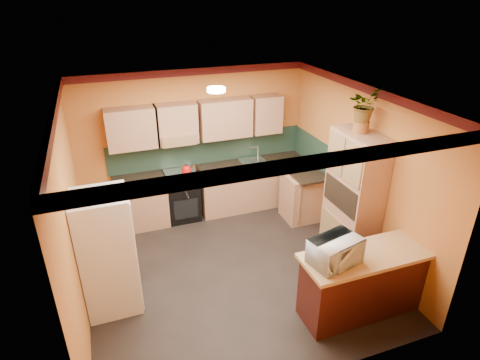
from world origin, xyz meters
name	(u,v)px	position (x,y,z in m)	size (l,w,h in m)	color
room_shell	(225,136)	(0.02, 0.28, 2.09)	(4.24, 4.24, 2.72)	black
base_cabinets_back	(214,191)	(0.27, 1.80, 0.44)	(3.65, 0.60, 0.88)	tan
countertop_back	(214,169)	(0.27, 1.80, 0.90)	(3.65, 0.62, 0.04)	black
stove	(182,195)	(-0.36, 1.80, 0.46)	(0.58, 0.58, 0.91)	black
kettle	(186,169)	(-0.26, 1.75, 1.00)	(0.17, 0.17, 0.18)	red
sink	(253,162)	(1.04, 1.80, 0.94)	(0.48, 0.40, 0.03)	silver
base_cabinets_right	(305,196)	(1.80, 1.02, 0.44)	(0.60, 0.80, 0.88)	tan
countertop_right	(307,174)	(1.80, 1.02, 0.90)	(0.62, 0.80, 0.04)	black
fridge	(107,253)	(-1.75, -0.16, 0.85)	(0.68, 0.66, 1.70)	white
pantry	(353,199)	(1.85, -0.30, 1.05)	(0.48, 0.90, 2.10)	tan
fern_pot	(361,127)	(1.85, -0.25, 2.18)	(0.22, 0.22, 0.16)	#955424
fern	(364,105)	(1.85, -0.25, 2.50)	(0.43, 0.37, 0.47)	tan
breakfast_bar	(368,283)	(1.42, -1.41, 0.44)	(1.80, 0.55, 0.88)	#461310
bar_top	(374,254)	(1.42, -1.41, 0.91)	(1.90, 0.65, 0.05)	tan
microwave	(335,251)	(0.84, -1.41, 1.10)	(0.60, 0.40, 0.33)	white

